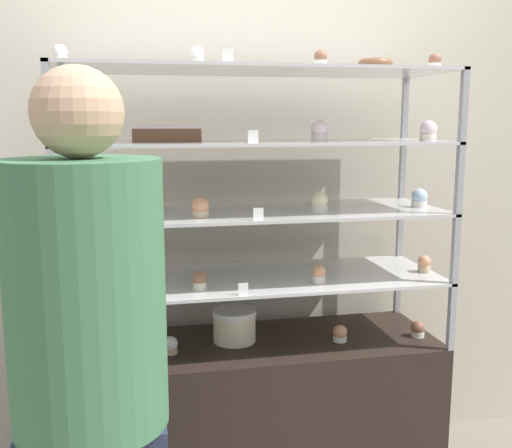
# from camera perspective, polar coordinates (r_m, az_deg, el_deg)

# --- Properties ---
(back_wall) EXTENTS (8.00, 0.05, 2.60)m
(back_wall) POSITION_cam_1_polar(r_m,az_deg,el_deg) (2.72, -1.74, 4.14)
(back_wall) COLOR beige
(back_wall) RESTS_ON ground_plane
(display_base) EXTENTS (1.48, 0.51, 0.68)m
(display_base) POSITION_cam_1_polar(r_m,az_deg,el_deg) (2.62, -0.00, -18.13)
(display_base) COLOR black
(display_base) RESTS_ON ground_plane
(display_riser_lower) EXTENTS (1.48, 0.51, 0.27)m
(display_riser_lower) POSITION_cam_1_polar(r_m,az_deg,el_deg) (2.40, -0.00, -5.43)
(display_riser_lower) COLOR #99999E
(display_riser_lower) RESTS_ON display_base
(display_riser_middle) EXTENTS (1.48, 0.51, 0.27)m
(display_riser_middle) POSITION_cam_1_polar(r_m,az_deg,el_deg) (2.34, -0.00, 0.95)
(display_riser_middle) COLOR #99999E
(display_riser_middle) RESTS_ON display_riser_lower
(display_riser_upper) EXTENTS (1.48, 0.51, 0.27)m
(display_riser_upper) POSITION_cam_1_polar(r_m,az_deg,el_deg) (2.32, -0.00, 7.56)
(display_riser_upper) COLOR #99999E
(display_riser_upper) RESTS_ON display_riser_middle
(display_riser_top) EXTENTS (1.48, 0.51, 0.27)m
(display_riser_top) POSITION_cam_1_polar(r_m,az_deg,el_deg) (2.32, -0.00, 14.23)
(display_riser_top) COLOR #99999E
(display_riser_top) RESTS_ON display_riser_upper
(layer_cake_centerpiece) EXTENTS (0.18, 0.18, 0.13)m
(layer_cake_centerpiece) POSITION_cam_1_polar(r_m,az_deg,el_deg) (2.46, -2.07, -9.61)
(layer_cake_centerpiece) COLOR beige
(layer_cake_centerpiece) RESTS_ON display_base
(sheet_cake_frosted) EXTENTS (0.25, 0.17, 0.06)m
(sheet_cake_frosted) POSITION_cam_1_polar(r_m,az_deg,el_deg) (2.27, -8.59, 8.52)
(sheet_cake_frosted) COLOR brown
(sheet_cake_frosted) RESTS_ON display_riser_upper
(cupcake_0) EXTENTS (0.06, 0.06, 0.07)m
(cupcake_0) POSITION_cam_1_polar(r_m,az_deg,el_deg) (2.39, -16.30, -11.52)
(cupcake_0) COLOR white
(cupcake_0) RESTS_ON display_base
(cupcake_1) EXTENTS (0.06, 0.06, 0.07)m
(cupcake_1) POSITION_cam_1_polar(r_m,az_deg,el_deg) (2.37, -8.17, -11.38)
(cupcake_1) COLOR #CCB28C
(cupcake_1) RESTS_ON display_base
(cupcake_2) EXTENTS (0.06, 0.06, 0.07)m
(cupcake_2) POSITION_cam_1_polar(r_m,az_deg,el_deg) (2.49, 8.00, -10.31)
(cupcake_2) COLOR white
(cupcake_2) RESTS_ON display_base
(cupcake_3) EXTENTS (0.06, 0.06, 0.07)m
(cupcake_3) POSITION_cam_1_polar(r_m,az_deg,el_deg) (2.61, 15.15, -9.65)
(cupcake_3) COLOR beige
(cupcake_3) RESTS_ON display_base
(price_tag_0) EXTENTS (0.04, 0.00, 0.04)m
(price_tag_0) POSITION_cam_1_polar(r_m,az_deg,el_deg) (2.21, -10.94, -13.41)
(price_tag_0) COLOR white
(price_tag_0) RESTS_ON display_base
(cupcake_4) EXTENTS (0.05, 0.05, 0.07)m
(cupcake_4) POSITION_cam_1_polar(r_m,az_deg,el_deg) (2.28, -16.49, -5.38)
(cupcake_4) COLOR beige
(cupcake_4) RESTS_ON display_riser_lower
(cupcake_5) EXTENTS (0.05, 0.05, 0.07)m
(cupcake_5) POSITION_cam_1_polar(r_m,az_deg,el_deg) (2.22, -5.41, -5.41)
(cupcake_5) COLOR beige
(cupcake_5) RESTS_ON display_riser_lower
(cupcake_6) EXTENTS (0.05, 0.05, 0.07)m
(cupcake_6) POSITION_cam_1_polar(r_m,az_deg,el_deg) (2.32, 6.01, -4.78)
(cupcake_6) COLOR beige
(cupcake_6) RESTS_ON display_riser_lower
(cupcake_7) EXTENTS (0.05, 0.05, 0.07)m
(cupcake_7) POSITION_cam_1_polar(r_m,az_deg,el_deg) (2.56, 15.73, -3.69)
(cupcake_7) COLOR #CCB28C
(cupcake_7) RESTS_ON display_riser_lower
(price_tag_1) EXTENTS (0.04, 0.00, 0.04)m
(price_tag_1) POSITION_cam_1_polar(r_m,az_deg,el_deg) (2.15, -1.23, -6.23)
(price_tag_1) COLOR white
(price_tag_1) RESTS_ON display_riser_lower
(cupcake_8) EXTENTS (0.06, 0.06, 0.08)m
(cupcake_8) POSITION_cam_1_polar(r_m,az_deg,el_deg) (2.20, -17.31, 1.23)
(cupcake_8) COLOR white
(cupcake_8) RESTS_ON display_riser_middle
(cupcake_9) EXTENTS (0.06, 0.06, 0.08)m
(cupcake_9) POSITION_cam_1_polar(r_m,az_deg,el_deg) (2.17, -5.31, 1.55)
(cupcake_9) COLOR #CCB28C
(cupcake_9) RESTS_ON display_riser_middle
(cupcake_10) EXTENTS (0.06, 0.06, 0.08)m
(cupcake_10) POSITION_cam_1_polar(r_m,az_deg,el_deg) (2.30, 6.08, 2.01)
(cupcake_10) COLOR white
(cupcake_10) RESTS_ON display_riser_middle
(cupcake_11) EXTENTS (0.06, 0.06, 0.08)m
(cupcake_11) POSITION_cam_1_polar(r_m,az_deg,el_deg) (2.52, 15.29, 2.37)
(cupcake_11) COLOR white
(cupcake_11) RESTS_ON display_riser_middle
(price_tag_2) EXTENTS (0.04, 0.00, 0.04)m
(price_tag_2) POSITION_cam_1_polar(r_m,az_deg,el_deg) (2.10, 0.23, 0.94)
(price_tag_2) COLOR white
(price_tag_2) RESTS_ON display_riser_middle
(cupcake_12) EXTENTS (0.07, 0.07, 0.08)m
(cupcake_12) POSITION_cam_1_polar(r_m,az_deg,el_deg) (2.15, -17.23, 8.31)
(cupcake_12) COLOR white
(cupcake_12) RESTS_ON display_riser_upper
(cupcake_13) EXTENTS (0.07, 0.07, 0.08)m
(cupcake_13) POSITION_cam_1_polar(r_m,az_deg,el_deg) (2.27, 6.08, 8.75)
(cupcake_13) COLOR beige
(cupcake_13) RESTS_ON display_riser_upper
(cupcake_14) EXTENTS (0.07, 0.07, 0.08)m
(cupcake_14) POSITION_cam_1_polar(r_m,az_deg,el_deg) (2.46, 16.08, 8.50)
(cupcake_14) COLOR beige
(cupcake_14) RESTS_ON display_riser_upper
(price_tag_3) EXTENTS (0.04, 0.00, 0.04)m
(price_tag_3) POSITION_cam_1_polar(r_m,az_deg,el_deg) (2.07, -0.28, 8.31)
(price_tag_3) COLOR white
(price_tag_3) RESTS_ON display_riser_upper
(cupcake_15) EXTENTS (0.05, 0.05, 0.06)m
(cupcake_15) POSITION_cam_1_polar(r_m,az_deg,el_deg) (2.21, -18.15, 15.13)
(cupcake_15) COLOR beige
(cupcake_15) RESTS_ON display_riser_top
(cupcake_16) EXTENTS (0.05, 0.05, 0.06)m
(cupcake_16) POSITION_cam_1_polar(r_m,az_deg,el_deg) (2.17, -5.62, 15.66)
(cupcake_16) COLOR beige
(cupcake_16) RESTS_ON display_riser_top
(cupcake_17) EXTENTS (0.05, 0.05, 0.06)m
(cupcake_17) POSITION_cam_1_polar(r_m,az_deg,el_deg) (2.27, 6.17, 15.39)
(cupcake_17) COLOR white
(cupcake_17) RESTS_ON display_riser_top
(cupcake_18) EXTENTS (0.05, 0.05, 0.06)m
(cupcake_18) POSITION_cam_1_polar(r_m,az_deg,el_deg) (2.47, 16.66, 14.60)
(cupcake_18) COLOR white
(cupcake_18) RESTS_ON display_riser_top
(price_tag_4) EXTENTS (0.04, 0.00, 0.04)m
(price_tag_4) POSITION_cam_1_polar(r_m,az_deg,el_deg) (2.07, -2.69, 15.77)
(price_tag_4) COLOR white
(price_tag_4) RESTS_ON display_riser_top
(donut_glazed) EXTENTS (0.13, 0.13, 0.04)m
(donut_glazed) POSITION_cam_1_polar(r_m,az_deg,el_deg) (2.43, 11.29, 14.70)
(donut_glazed) COLOR brown
(donut_glazed) RESTS_ON display_riser_top
(customer_figure) EXTENTS (0.40, 0.40, 1.70)m
(customer_figure) POSITION_cam_1_polar(r_m,az_deg,el_deg) (1.65, -15.48, -14.05)
(customer_figure) COLOR #282D47
(customer_figure) RESTS_ON ground_plane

